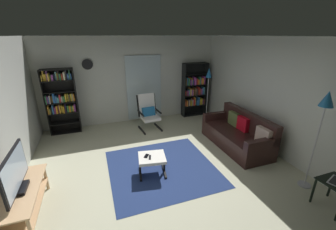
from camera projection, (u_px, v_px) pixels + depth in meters
The scene contains 17 objects.
ground_plane at pixel (162, 168), 4.50m from camera, with size 7.02×7.02×0.00m, color #BCBB9D.
wall_back at pixel (132, 80), 6.59m from camera, with size 5.60×0.06×2.60m, color beige.
wall_right at pixel (273, 97), 4.89m from camera, with size 0.06×6.00×2.60m, color beige.
glass_door_panel at pixel (144, 88), 6.73m from camera, with size 1.10×0.01×2.00m, color silver.
area_rug at pixel (162, 168), 4.50m from camera, with size 2.15×2.11×0.01m, color navy.
tv_stand at pixel (22, 200), 3.18m from camera, with size 0.51×1.29×0.50m.
television at pixel (15, 173), 3.03m from camera, with size 0.20×0.98×0.61m.
bookshelf_near_tv at pixel (61, 98), 5.81m from camera, with size 0.79×0.30×1.80m.
bookshelf_near_sofa at pixel (194, 91), 7.21m from camera, with size 0.83×0.30×1.77m.
leather_sofa at pixel (238, 134), 5.29m from camera, with size 0.84×1.88×0.85m.
lounge_armchair at pixel (148, 111), 6.23m from camera, with size 0.62×0.70×1.02m.
ottoman at pixel (152, 159), 4.22m from camera, with size 0.59×0.56×0.39m.
tv_remote at pixel (150, 157), 4.15m from camera, with size 0.04×0.14×0.02m, color black.
cell_phone at pixel (146, 156), 4.20m from camera, with size 0.07×0.14×0.01m, color black.
floor_lamp_by_sofa at pixel (325, 109), 3.46m from camera, with size 0.22×0.22×1.80m.
floor_lamp_by_shelf at pixel (209, 79), 6.49m from camera, with size 0.22×0.22×1.70m.
wall_clock at pixel (87, 64), 5.94m from camera, with size 0.29×0.03×0.29m.
Camera 1 is at (-1.17, -3.63, 2.63)m, focal length 22.87 mm.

